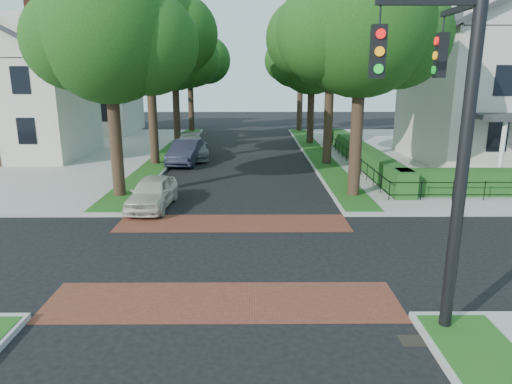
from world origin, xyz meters
The scene contains 23 objects.
ground centered at (0.00, 0.00, 0.00)m, with size 120.00×120.00×0.00m, color black.
sidewalk_ne centered at (19.50, 19.00, 0.07)m, with size 30.00×30.00×0.15m, color gray.
crosswalk_far centered at (0.00, 3.20, 0.01)m, with size 9.00×2.20×0.01m, color brown.
crosswalk_near centered at (0.00, -3.20, 0.01)m, with size 9.00×2.20×0.01m, color brown.
storm_drain centered at (4.30, -5.00, 0.01)m, with size 0.65×0.45×0.01m, color black.
grass_strip_ne centered at (5.40, 19.10, 0.16)m, with size 1.60×29.80×0.02m, color #1E4B15.
grass_strip_nw centered at (-5.40, 19.10, 0.16)m, with size 1.60×29.80×0.02m, color #1E4B15.
tree_right_near centered at (5.60, 7.24, 7.63)m, with size 7.75×6.67×10.66m.
tree_right_mid centered at (5.61, 15.25, 7.99)m, with size 8.25×7.09×11.22m.
tree_right_far centered at (5.60, 24.22, 6.91)m, with size 7.25×6.23×9.74m.
tree_right_back centered at (5.60, 33.23, 7.27)m, with size 7.50×6.45×10.20m.
tree_left_near centered at (-5.40, 7.23, 7.27)m, with size 7.50×6.45×10.20m.
tree_left_mid centered at (-5.39, 15.24, 8.34)m, with size 8.00×6.88×11.48m.
tree_left_far centered at (-5.40, 24.22, 7.12)m, with size 7.00×6.02×9.86m.
tree_left_back centered at (-5.40, 33.24, 7.41)m, with size 7.75×6.66×10.44m.
hedge_main_road centered at (7.70, 15.00, 0.75)m, with size 1.00×18.00×1.20m, color #234819.
fence_main_road centered at (6.90, 15.00, 0.60)m, with size 0.06×18.00×0.90m, color black, non-canonical shape.
house_left_near centered at (-15.49, 17.99, 5.04)m, with size 10.00×9.00×10.14m.
house_left_far centered at (-15.49, 31.99, 5.04)m, with size 10.00×9.00×10.14m.
traffic_signal centered at (4.89, -4.41, 4.71)m, with size 2.17×2.00×8.00m.
parked_car_front centered at (-3.60, 5.39, 0.69)m, with size 1.62×4.04×1.38m, color beige.
parked_car_middle centered at (-3.60, 15.64, 0.78)m, with size 1.65×4.72×1.56m, color #222433.
parked_car_rear centered at (-3.56, 17.87, 0.78)m, with size 2.19×5.38×1.56m, color slate.
Camera 1 is at (0.79, -13.79, 5.60)m, focal length 32.00 mm.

